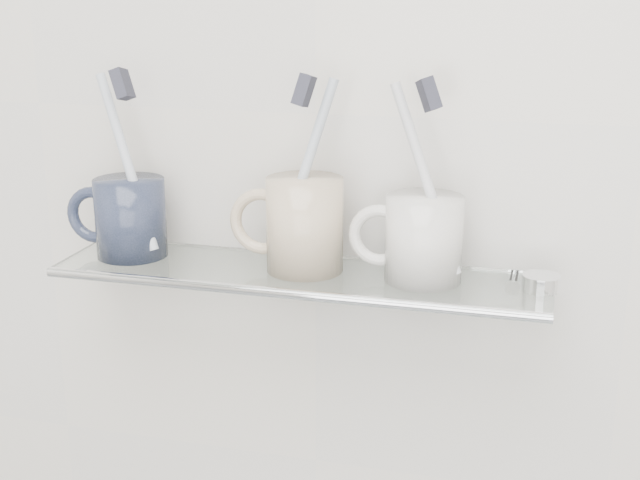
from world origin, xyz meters
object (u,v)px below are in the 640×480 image
(shelf_glass, at_px, (299,275))
(mug_right, at_px, (424,239))
(mug_left, at_px, (131,218))
(mug_center, at_px, (305,225))

(shelf_glass, height_order, mug_right, mug_right)
(mug_right, bearing_deg, mug_left, -170.96)
(mug_center, bearing_deg, mug_left, 179.38)
(mug_center, bearing_deg, mug_right, -0.62)
(mug_left, bearing_deg, shelf_glass, -7.76)
(shelf_glass, bearing_deg, mug_right, 2.30)
(mug_left, xyz_separation_m, mug_center, (0.19, 0.00, 0.01))
(mug_left, bearing_deg, mug_center, -6.22)
(shelf_glass, relative_size, mug_center, 5.25)
(mug_center, height_order, mug_right, mug_center)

